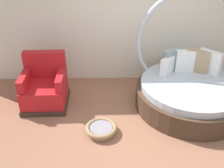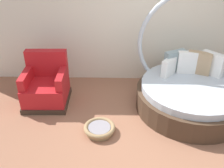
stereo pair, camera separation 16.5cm
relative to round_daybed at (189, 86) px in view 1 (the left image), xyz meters
name	(u,v)px [view 1 (the left image)]	position (x,y,z in m)	size (l,w,h in m)	color
ground_plane	(151,140)	(-0.83, -0.99, -0.38)	(8.00, 8.00, 0.02)	#936047
back_wall	(141,13)	(-0.83, 1.07, 1.04)	(8.00, 0.12, 2.83)	silver
round_daybed	(189,86)	(0.00, 0.00, 0.00)	(1.95, 1.95, 2.03)	#473323
red_armchair	(45,88)	(-2.65, 0.07, -0.04)	(0.81, 0.81, 0.94)	#38281E
pet_basket	(101,129)	(-1.61, -0.80, -0.30)	(0.51, 0.51, 0.13)	#9E7F56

